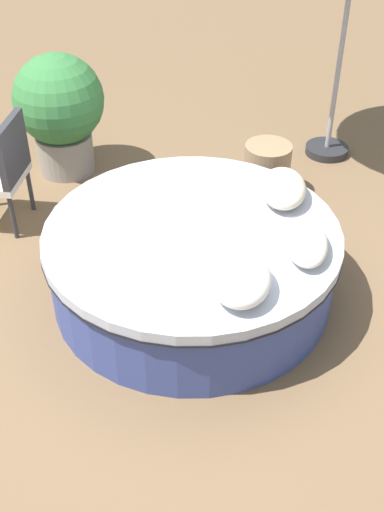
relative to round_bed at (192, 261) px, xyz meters
name	(u,v)px	position (x,y,z in m)	size (l,w,h in m)	color
ground_plane	(192,292)	(0.00, 0.00, -0.30)	(16.00, 16.00, 0.00)	brown
round_bed	(192,261)	(0.00, 0.00, 0.00)	(2.15, 2.15, 0.59)	#38478C
throw_pillow_0	(240,278)	(0.63, 0.36, 0.39)	(0.54, 0.39, 0.21)	white
throw_pillow_1	(306,242)	(0.17, 0.79, 0.36)	(0.55, 0.29, 0.15)	silver
throw_pillow_2	(283,188)	(-0.47, 0.65, 0.39)	(0.54, 0.35, 0.19)	beige
patio_chair	(2,167)	(-0.81, -1.66, 0.26)	(0.54, 0.52, 0.98)	#333338
planter	(60,108)	(-1.76, -1.41, 0.36)	(0.85, 0.85, 1.17)	gray
side_table	(267,170)	(-1.50, 0.56, -0.06)	(0.43, 0.43, 0.50)	#997A56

